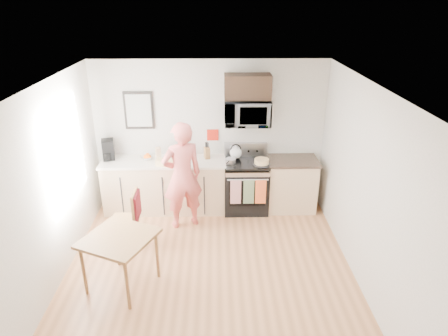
{
  "coord_description": "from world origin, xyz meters",
  "views": [
    {
      "loc": [
        0.11,
        -4.35,
        3.57
      ],
      "look_at": [
        0.22,
        1.0,
        1.23
      ],
      "focal_mm": 32.0,
      "sensor_mm": 36.0,
      "label": 1
    }
  ],
  "objects_px": {
    "microwave": "(247,112)",
    "cake": "(262,162)",
    "person": "(182,176)",
    "chair": "(132,211)",
    "dining_table": "(119,243)",
    "range": "(246,187)"
  },
  "relations": [
    {
      "from": "dining_table",
      "to": "person",
      "type": "bearing_deg",
      "value": 65.19
    },
    {
      "from": "person",
      "to": "cake",
      "type": "xyz_separation_m",
      "value": [
        1.31,
        0.38,
        0.07
      ]
    },
    {
      "from": "dining_table",
      "to": "chair",
      "type": "height_order",
      "value": "chair"
    },
    {
      "from": "microwave",
      "to": "cake",
      "type": "bearing_deg",
      "value": -46.23
    },
    {
      "from": "microwave",
      "to": "chair",
      "type": "height_order",
      "value": "microwave"
    },
    {
      "from": "microwave",
      "to": "cake",
      "type": "distance_m",
      "value": 0.86
    },
    {
      "from": "chair",
      "to": "range",
      "type": "bearing_deg",
      "value": 32.15
    },
    {
      "from": "dining_table",
      "to": "chair",
      "type": "bearing_deg",
      "value": 91.0
    },
    {
      "from": "person",
      "to": "range",
      "type": "bearing_deg",
      "value": -174.99
    },
    {
      "from": "person",
      "to": "cake",
      "type": "bearing_deg",
      "value": 174.84
    },
    {
      "from": "microwave",
      "to": "cake",
      "type": "xyz_separation_m",
      "value": [
        0.24,
        -0.25,
        -0.79
      ]
    },
    {
      "from": "range",
      "to": "chair",
      "type": "bearing_deg",
      "value": -148.08
    },
    {
      "from": "range",
      "to": "dining_table",
      "type": "bearing_deg",
      "value": -130.91
    },
    {
      "from": "person",
      "to": "chair",
      "type": "relative_size",
      "value": 1.96
    },
    {
      "from": "dining_table",
      "to": "chair",
      "type": "xyz_separation_m",
      "value": [
        -0.02,
        0.93,
        -0.08
      ]
    },
    {
      "from": "person",
      "to": "chair",
      "type": "xyz_separation_m",
      "value": [
        -0.72,
        -0.58,
        -0.31
      ]
    },
    {
      "from": "chair",
      "to": "cake",
      "type": "xyz_separation_m",
      "value": [
        2.02,
        0.96,
        0.38
      ]
    },
    {
      "from": "microwave",
      "to": "range",
      "type": "bearing_deg",
      "value": -89.94
    },
    {
      "from": "microwave",
      "to": "dining_table",
      "type": "relative_size",
      "value": 0.82
    },
    {
      "from": "dining_table",
      "to": "range",
      "type": "bearing_deg",
      "value": 49.09
    },
    {
      "from": "person",
      "to": "chair",
      "type": "bearing_deg",
      "value": 18.05
    },
    {
      "from": "range",
      "to": "microwave",
      "type": "relative_size",
      "value": 1.53
    }
  ]
}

